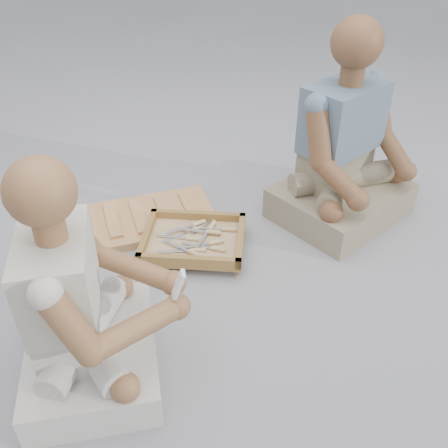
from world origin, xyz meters
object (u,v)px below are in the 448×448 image
object	(u,v)px
carved_panel	(154,218)
craftsman	(82,312)
companion	(345,157)
tool_tray	(194,240)

from	to	relation	value
carved_panel	craftsman	xyz separation A→B (m)	(-0.37, -0.89, 0.28)
companion	tool_tray	bearing A→B (deg)	-18.04
carved_panel	companion	size ratio (longest dim) A/B	0.62
carved_panel	craftsman	bearing A→B (deg)	-112.44
tool_tray	craftsman	size ratio (longest dim) A/B	0.66
companion	craftsman	bearing A→B (deg)	1.94
craftsman	companion	bearing A→B (deg)	122.63
tool_tray	companion	bearing A→B (deg)	7.84
carved_panel	craftsman	world-z (taller)	craftsman
carved_panel	tool_tray	world-z (taller)	tool_tray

